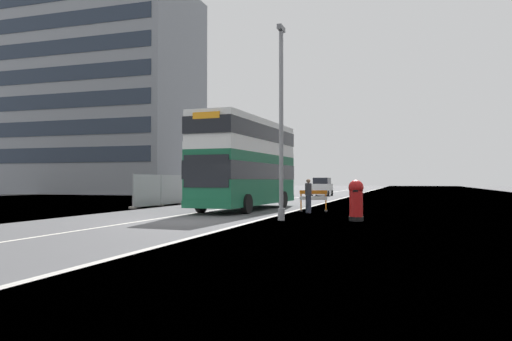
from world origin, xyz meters
TOP-DOWN VIEW (x-y plane):
  - ground at (0.61, 0.16)m, footprint 140.00×280.00m
  - double_decker_bus at (-0.03, 8.33)m, footprint 3.22×10.78m
  - lamppost_foreground at (3.77, 1.69)m, footprint 0.29×0.70m
  - red_pillar_postbox at (6.82, 2.36)m, footprint 0.63×0.63m
  - roadworks_barrier at (3.97, 7.74)m, footprint 1.54×0.75m
  - construction_site_fence at (-6.88, 14.05)m, footprint 0.44×13.80m
  - car_oncoming_near at (-3.94, 25.77)m, footprint 1.98×4.03m
  - car_receding_mid at (-0.25, 34.50)m, footprint 1.93×4.37m
  - bare_tree_far_verge_near at (-12.82, 37.74)m, footprint 2.14×2.68m
  - bare_tree_far_verge_mid at (-13.93, 48.52)m, footprint 2.11×2.46m
  - bare_tree_far_verge_far at (-12.71, 49.59)m, footprint 2.63×2.41m
  - pedestrian_at_kerb at (3.92, 6.66)m, footprint 0.34×0.34m
  - backdrop_office_block at (-31.29, 36.78)m, footprint 26.71×13.94m

SIDE VIEW (x-z plane):
  - ground at x=0.61m, z-range -0.10..0.00m
  - roadworks_barrier at x=3.97m, z-range 0.14..1.29m
  - pedestrian_at_kerb at x=3.92m, z-range 0.01..1.77m
  - red_pillar_postbox at x=6.82m, z-range 0.08..1.79m
  - car_receding_mid at x=-0.25m, z-range -0.05..1.93m
  - car_oncoming_near at x=-3.94m, z-range -0.07..2.00m
  - construction_site_fence at x=-6.88m, z-range -0.05..2.07m
  - bare_tree_far_verge_far at x=-12.71m, z-range 0.05..4.72m
  - bare_tree_far_verge_near at x=-12.82m, z-range -0.15..5.08m
  - bare_tree_far_verge_mid at x=-13.93m, z-range 0.16..5.06m
  - double_decker_bus at x=-0.03m, z-range 0.16..5.31m
  - lamppost_foreground at x=3.77m, z-range -0.23..8.03m
  - backdrop_office_block at x=-31.29m, z-range 0.00..26.07m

